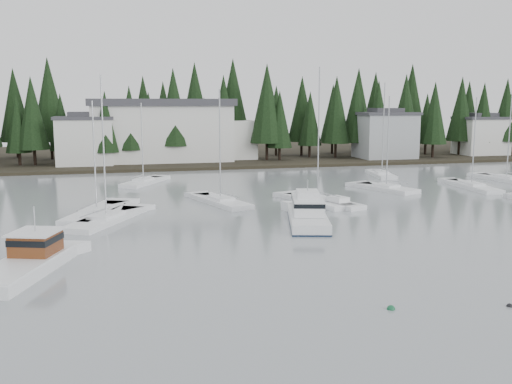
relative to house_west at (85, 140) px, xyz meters
The scene contains 21 objects.
ground 81.16m from the house_west, 77.16° to the right, with size 260.00×260.00×0.00m, color gray.
far_shore_land 25.88m from the house_west, 45.00° to the left, with size 240.00×54.00×1.00m, color black.
conifer_treeline 19.87m from the house_west, 21.25° to the left, with size 200.00×22.00×20.00m, color black, non-canonical shape.
house_west is the anchor object (origin of this frame).
house_east_a 54.01m from the house_west, ahead, with size 10.60×8.48×9.25m.
house_east_b 76.01m from the house_west, ahead, with size 9.54×7.42×8.25m.
harbor_inn 15.45m from the house_west, 12.52° to the left, with size 29.50×11.50×10.90m.
lobster_boat_brown 61.45m from the house_west, 90.93° to the right, with size 6.60×9.88×4.63m.
cabin_cruiser_center 55.68m from the house_west, 67.23° to the right, with size 5.82×10.94×4.49m.
sailboat_1 24.13m from the house_west, 69.33° to the right, with size 6.68×9.12×11.27m.
sailboat_2 49.36m from the house_west, 58.23° to the right, with size 5.54×10.17×14.99m.
sailboat_4 42.73m from the house_west, 68.35° to the right, with size 5.47×10.12×12.69m.
sailboat_5 60.77m from the house_west, 36.56° to the right, with size 3.22×10.96×11.95m.
sailboat_7 65.55m from the house_west, 28.71° to the right, with size 3.72×10.20×13.54m.
sailboat_9 51.43m from the house_west, 43.18° to the right, with size 5.77×8.93×12.12m.
sailboat_10 48.70m from the house_west, 27.84° to the right, with size 3.92×8.45×14.15m.
sailboat_11 46.65m from the house_west, 85.22° to the right, with size 7.67×10.89×13.78m.
sailboat_12 43.17m from the house_west, 86.09° to the right, with size 6.75×11.32×11.48m.
runabout_1 52.02m from the house_west, 58.15° to the right, with size 4.18×6.71×1.42m.
mooring_buoy_green 75.40m from the house_west, 75.64° to the right, with size 0.44×0.44×0.44m, color #145933.
mooring_buoy_dark 78.30m from the house_west, 71.35° to the right, with size 0.34×0.34×0.34m, color black.
Camera 1 is at (-13.10, -19.99, 10.75)m, focal length 40.00 mm.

